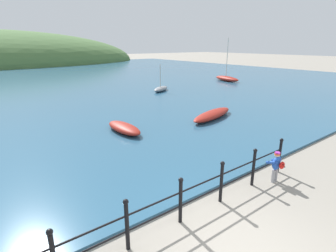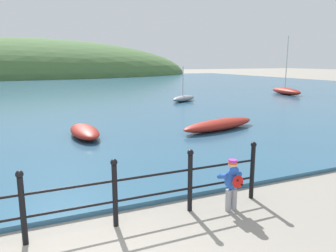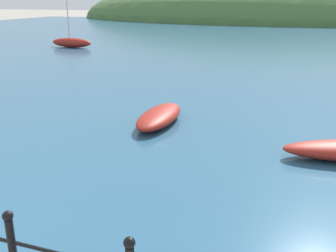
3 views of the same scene
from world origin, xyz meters
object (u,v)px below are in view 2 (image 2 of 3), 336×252
object	(u,v)px
boat_mid_harbor	(85,131)
boat_blue_hull	(286,91)
child_in_coat	(232,180)
boat_twin_mast	(219,124)
boat_red_dinghy	(184,98)

from	to	relation	value
boat_mid_harbor	boat_blue_hull	bearing A→B (deg)	26.45
child_in_coat	boat_blue_hull	xyz separation A→B (m)	(16.49, 15.97, -0.21)
child_in_coat	boat_twin_mast	bearing A→B (deg)	59.14
boat_red_dinghy	boat_twin_mast	world-z (taller)	boat_red_dinghy
child_in_coat	boat_twin_mast	size ratio (longest dim) A/B	0.26
boat_twin_mast	child_in_coat	bearing A→B (deg)	-120.86
child_in_coat	boat_mid_harbor	xyz separation A→B (m)	(-1.53, 7.00, -0.31)
boat_red_dinghy	boat_blue_hull	bearing A→B (deg)	4.49
child_in_coat	boat_mid_harbor	size ratio (longest dim) A/B	0.39
child_in_coat	boat_blue_hull	world-z (taller)	boat_blue_hull
child_in_coat	boat_twin_mast	world-z (taller)	child_in_coat
boat_red_dinghy	boat_blue_hull	xyz separation A→B (m)	(9.87, 0.78, 0.08)
boat_mid_harbor	boat_twin_mast	bearing A→B (deg)	-9.77
child_in_coat	boat_mid_harbor	bearing A→B (deg)	102.35
child_in_coat	boat_red_dinghy	world-z (taller)	boat_red_dinghy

